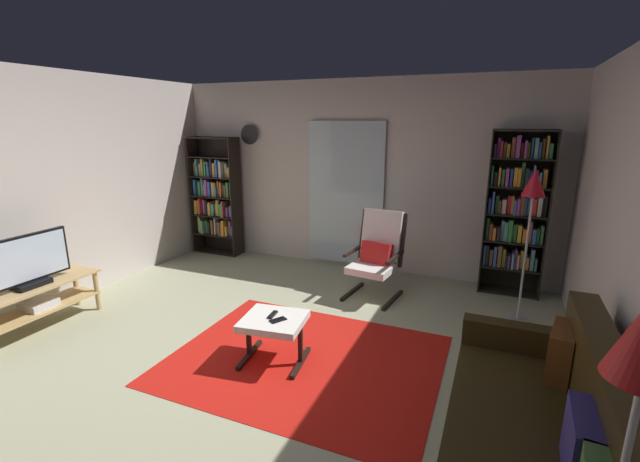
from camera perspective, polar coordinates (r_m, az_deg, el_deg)
The scene contains 16 objects.
ground_plane at distance 3.91m, azimuth -9.77°, elevation -17.37°, with size 7.02×7.02×0.00m, color #AAAA88.
wall_back at distance 6.00m, azimuth 4.80°, elevation 7.28°, with size 5.60×0.06×2.60m, color beige.
wall_left at distance 5.38m, azimuth -35.51°, elevation 3.79°, with size 0.06×6.00×2.60m, color beige.
glass_door_panel at distance 6.02m, azimuth 3.39°, elevation 4.92°, with size 1.10×0.01×2.00m, color silver.
area_rug at distance 3.95m, azimuth -1.99°, elevation -16.72°, with size 2.31×1.84×0.01m, color red.
tv_stand at distance 5.18m, azimuth -33.75°, elevation -7.73°, with size 0.43×1.26×0.47m.
television at distance 5.05m, azimuth -34.43°, elevation -3.53°, with size 0.20×0.83×0.52m.
bookshelf_near_tv at distance 6.89m, azimuth -13.67°, elevation 4.35°, with size 0.77×0.30×1.81m.
bookshelf_near_sofa at distance 5.55m, azimuth 24.65°, elevation 2.49°, with size 0.68×0.30×1.96m.
leather_sofa at distance 2.92m, azimuth 27.33°, elevation -23.74°, with size 0.86×1.88×0.89m.
lounge_armchair at distance 5.12m, azimuth 7.61°, elevation -2.83°, with size 0.63×0.71×1.02m.
ottoman at distance 3.79m, azimuth -6.19°, elevation -12.41°, with size 0.58×0.55×0.41m.
tv_remote at distance 3.79m, azimuth -6.34°, elevation -11.03°, with size 0.04×0.14×0.02m, color black.
cell_phone at distance 3.70m, azimuth -5.61°, elevation -11.73°, with size 0.07×0.14×0.01m, color black.
floor_lamp_by_shelf at distance 4.68m, azimuth 26.52°, elevation 4.23°, with size 0.22×0.22×1.61m.
wall_clock at distance 6.60m, azimuth -9.38°, elevation 12.58°, with size 0.29×0.03×0.29m.
Camera 1 is at (1.86, -2.76, 2.05)m, focal length 23.99 mm.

